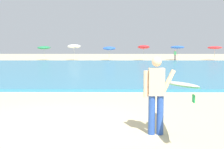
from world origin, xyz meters
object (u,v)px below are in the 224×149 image
at_px(beach_umbrella_1, 74,46).
at_px(beach_umbrella_2, 109,48).
at_px(surfer_with_board, 168,88).
at_px(beachgoer_near_row_left, 175,55).
at_px(beach_umbrella_3, 144,47).
at_px(beach_umbrella_5, 215,48).
at_px(beach_umbrella_0, 44,48).
at_px(beach_umbrella_4, 177,47).

distance_m(beach_umbrella_1, beach_umbrella_2, 5.38).
xyz_separation_m(surfer_with_board, beachgoer_near_row_left, (7.88, 36.50, -0.19)).
bearing_deg(beach_umbrella_3, beach_umbrella_5, 3.14).
xyz_separation_m(beach_umbrella_0, beach_umbrella_2, (10.08, -0.24, -0.11)).
distance_m(beach_umbrella_3, beach_umbrella_4, 5.57).
bearing_deg(beach_umbrella_2, surfer_with_board, -86.78).
relative_size(surfer_with_board, beachgoer_near_row_left, 1.88).
height_order(surfer_with_board, beach_umbrella_2, beach_umbrella_2).
xyz_separation_m(beach_umbrella_0, beachgoer_near_row_left, (20.05, -0.89, -1.09)).
xyz_separation_m(beach_umbrella_3, beachgoer_near_row_left, (4.72, -0.36, -1.19)).
relative_size(beach_umbrella_2, beachgoer_near_row_left, 1.37).
bearing_deg(beachgoer_near_row_left, surfer_with_board, -102.19).
bearing_deg(beach_umbrella_4, beachgoer_near_row_left, -112.98).
height_order(beach_umbrella_1, beach_umbrella_4, beach_umbrella_1).
height_order(beach_umbrella_2, beachgoer_near_row_left, beach_umbrella_2).
distance_m(beach_umbrella_0, beach_umbrella_1, 4.73).
bearing_deg(beach_umbrella_3, beachgoer_near_row_left, -4.32).
height_order(beach_umbrella_5, beachgoer_near_row_left, beach_umbrella_5).
bearing_deg(beach_umbrella_0, beach_umbrella_2, -1.34).
height_order(beach_umbrella_0, beach_umbrella_1, beach_umbrella_1).
xyz_separation_m(beach_umbrella_1, beach_umbrella_3, (10.62, -0.20, -0.11)).
height_order(beach_umbrella_0, beach_umbrella_2, beach_umbrella_0).
height_order(beach_umbrella_1, beach_umbrella_5, beach_umbrella_1).
relative_size(beach_umbrella_3, beach_umbrella_5, 1.09).
xyz_separation_m(surfer_with_board, beach_umbrella_2, (-2.09, 37.15, 0.79)).
relative_size(beach_umbrella_2, beach_umbrella_5, 0.99).
bearing_deg(beach_umbrella_5, beachgoer_near_row_left, -171.30).
relative_size(beach_umbrella_0, beach_umbrella_1, 0.91).
bearing_deg(beachgoer_near_row_left, beach_umbrella_2, 176.25).
bearing_deg(beach_umbrella_2, beach_umbrella_5, 1.08).
bearing_deg(beach_umbrella_0, beach_umbrella_3, -1.99).
height_order(surfer_with_board, beach_umbrella_0, beach_umbrella_0).
bearing_deg(beach_umbrella_3, beach_umbrella_1, 178.90).
distance_m(beach_umbrella_0, beach_umbrella_2, 10.09).
xyz_separation_m(beach_umbrella_3, beach_umbrella_4, (5.42, 1.29, -0.04)).
distance_m(beach_umbrella_1, beach_umbrella_4, 16.08).
distance_m(surfer_with_board, beach_umbrella_2, 37.22).
bearing_deg(beach_umbrella_1, beach_umbrella_2, 0.99).
xyz_separation_m(beach_umbrella_1, beach_umbrella_2, (5.37, 0.09, -0.32)).
relative_size(beach_umbrella_0, beachgoer_near_row_left, 1.41).
bearing_deg(beach_umbrella_4, beach_umbrella_2, -174.69).
bearing_deg(beach_umbrella_5, beach_umbrella_0, -179.85).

